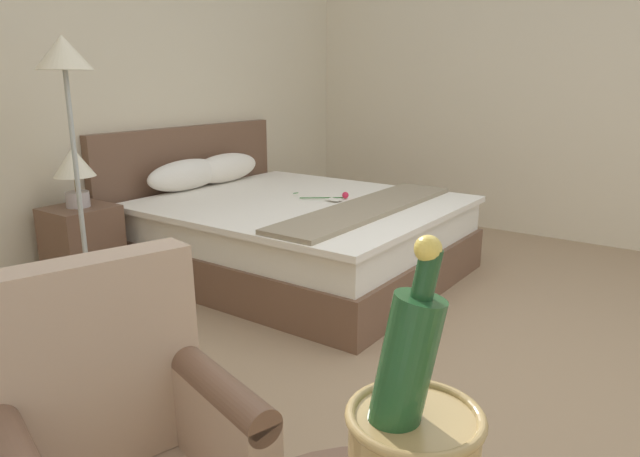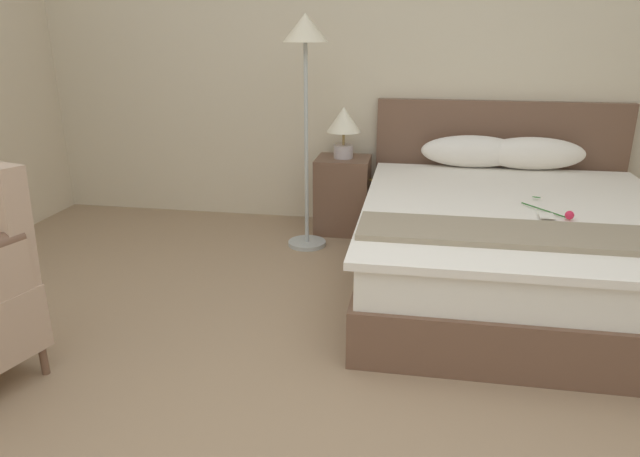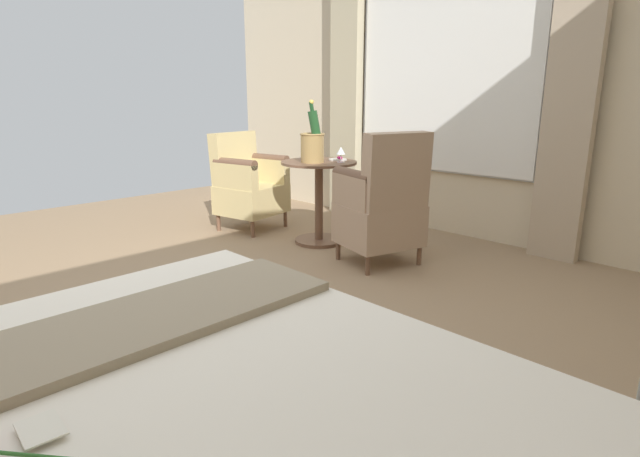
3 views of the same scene
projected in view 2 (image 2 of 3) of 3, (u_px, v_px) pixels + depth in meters
The scene contains 5 objects.
wall_headboard_side at pixel (396, 26), 4.33m from camera, with size 5.88×0.12×3.10m.
bed at pixel (513, 237), 3.54m from camera, with size 1.88×2.25×1.02m.
nightstand at pixel (343, 195), 4.48m from camera, with size 0.43×0.38×0.59m.
bedside_lamp at pixel (344, 124), 4.30m from camera, with size 0.26×0.26×0.39m.
floor_lamp_brass at pixel (306, 62), 3.83m from camera, with size 0.30×0.30×1.63m.
Camera 2 is at (0.21, -1.70, 1.52)m, focal length 32.00 mm.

